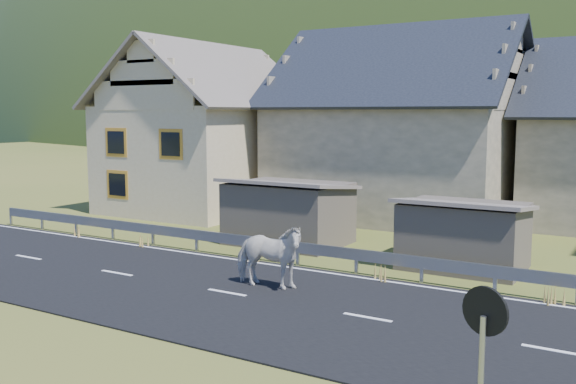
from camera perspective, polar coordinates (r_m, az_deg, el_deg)
The scene contains 11 objects.
ground at distance 17.07m, azimuth -5.44°, elevation -9.02°, with size 160.00×160.00×0.00m, color #3C4E1A.
road at distance 17.07m, azimuth -5.45°, elevation -8.96°, with size 60.00×7.00×0.04m, color black.
lane_markings at distance 17.06m, azimuth -5.45°, elevation -8.88°, with size 60.00×6.60×0.01m, color silver.
guardrail at distance 19.93m, azimuth 0.84°, elevation -4.98°, with size 28.10×0.09×0.75m.
shed_left at distance 23.22m, azimuth 0.06°, elevation -1.91°, with size 4.30×3.30×2.40m, color brown.
shed_right at distance 20.24m, azimuth 15.34°, elevation -3.79°, with size 3.80×2.90×2.20m, color brown.
house_cream at distance 32.02m, azimuth -7.25°, elevation 6.36°, with size 7.80×9.80×8.30m.
house_stone_a at distance 30.17m, azimuth 10.10°, elevation 6.79°, with size 10.80×9.80×8.90m.
conifer_patch at distance 139.18m, azimuth 3.23°, elevation 7.59°, with size 76.00×50.00×28.00m, color black.
horse at distance 17.22m, azimuth -1.77°, elevation -5.67°, with size 2.10×0.96×1.77m, color beige.
traffic_mirror at distance 9.14m, azimuth 17.02°, elevation -11.98°, with size 0.66×0.28×2.44m.
Camera 1 is at (9.77, -13.18, 4.72)m, focal length 40.00 mm.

